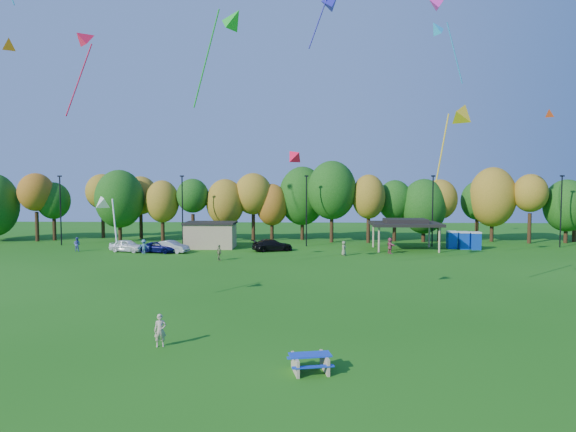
{
  "coord_description": "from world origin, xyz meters",
  "views": [
    {
      "loc": [
        1.99,
        -25.49,
        8.12
      ],
      "look_at": [
        0.86,
        6.0,
        6.08
      ],
      "focal_mm": 32.0,
      "sensor_mm": 36.0,
      "label": 1
    }
  ],
  "objects_px": {
    "car_a": "(127,246)",
    "car_b": "(171,247)",
    "picnic_table": "(310,361)",
    "car_c": "(160,247)",
    "porta_potties": "(464,240)",
    "car_d": "(272,245)",
    "kite_flyer": "(160,330)"
  },
  "relations": [
    {
      "from": "porta_potties",
      "to": "picnic_table",
      "type": "relative_size",
      "value": 1.83
    },
    {
      "from": "car_b",
      "to": "car_d",
      "type": "height_order",
      "value": "car_d"
    },
    {
      "from": "porta_potties",
      "to": "car_b",
      "type": "relative_size",
      "value": 0.89
    },
    {
      "from": "porta_potties",
      "to": "car_a",
      "type": "height_order",
      "value": "porta_potties"
    },
    {
      "from": "kite_flyer",
      "to": "porta_potties",
      "type": "bearing_deg",
      "value": 40.02
    },
    {
      "from": "car_a",
      "to": "car_c",
      "type": "height_order",
      "value": "car_a"
    },
    {
      "from": "car_b",
      "to": "car_a",
      "type": "bearing_deg",
      "value": 103.01
    },
    {
      "from": "car_a",
      "to": "car_c",
      "type": "xyz_separation_m",
      "value": [
        3.96,
        -0.46,
        -0.1
      ]
    },
    {
      "from": "porta_potties",
      "to": "car_d",
      "type": "relative_size",
      "value": 0.77
    },
    {
      "from": "porta_potties",
      "to": "car_d",
      "type": "bearing_deg",
      "value": -173.44
    },
    {
      "from": "picnic_table",
      "to": "car_a",
      "type": "height_order",
      "value": "car_a"
    },
    {
      "from": "porta_potties",
      "to": "car_a",
      "type": "distance_m",
      "value": 40.63
    },
    {
      "from": "car_a",
      "to": "car_c",
      "type": "relative_size",
      "value": 0.95
    },
    {
      "from": "car_a",
      "to": "porta_potties",
      "type": "bearing_deg",
      "value": -68.71
    },
    {
      "from": "kite_flyer",
      "to": "car_d",
      "type": "height_order",
      "value": "kite_flyer"
    },
    {
      "from": "kite_flyer",
      "to": "car_b",
      "type": "bearing_deg",
      "value": 88.53
    },
    {
      "from": "car_a",
      "to": "car_d",
      "type": "bearing_deg",
      "value": -69.94
    },
    {
      "from": "picnic_table",
      "to": "car_d",
      "type": "relative_size",
      "value": 0.42
    },
    {
      "from": "car_a",
      "to": "car_b",
      "type": "bearing_deg",
      "value": -79.46
    },
    {
      "from": "kite_flyer",
      "to": "car_c",
      "type": "bearing_deg",
      "value": 90.69
    },
    {
      "from": "kite_flyer",
      "to": "car_b",
      "type": "xyz_separation_m",
      "value": [
        -8.52,
        34.16,
        -0.12
      ]
    },
    {
      "from": "picnic_table",
      "to": "car_d",
      "type": "distance_m",
      "value": 39.32
    },
    {
      "from": "porta_potties",
      "to": "picnic_table",
      "type": "bearing_deg",
      "value": -114.64
    },
    {
      "from": "car_b",
      "to": "car_d",
      "type": "relative_size",
      "value": 0.87
    },
    {
      "from": "picnic_table",
      "to": "porta_potties",
      "type": "bearing_deg",
      "value": 53.75
    },
    {
      "from": "picnic_table",
      "to": "car_c",
      "type": "relative_size",
      "value": 0.45
    },
    {
      "from": "car_c",
      "to": "picnic_table",
      "type": "bearing_deg",
      "value": -139.76
    },
    {
      "from": "kite_flyer",
      "to": "car_c",
      "type": "relative_size",
      "value": 0.36
    },
    {
      "from": "car_b",
      "to": "picnic_table",
      "type": "bearing_deg",
      "value": -138.78
    },
    {
      "from": "car_c",
      "to": "car_d",
      "type": "bearing_deg",
      "value": -66.88
    },
    {
      "from": "porta_potties",
      "to": "car_b",
      "type": "xyz_separation_m",
      "value": [
        -35.08,
        -4.49,
        -0.4
      ]
    },
    {
      "from": "kite_flyer",
      "to": "car_b",
      "type": "height_order",
      "value": "kite_flyer"
    }
  ]
}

